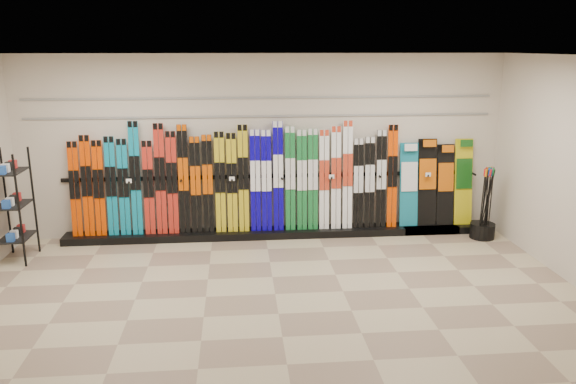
{
  "coord_description": "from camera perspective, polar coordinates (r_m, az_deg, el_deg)",
  "views": [
    {
      "loc": [
        -0.46,
        -6.67,
        3.11
      ],
      "look_at": [
        0.26,
        1.0,
        1.1
      ],
      "focal_mm": 35.0,
      "sensor_mm": 36.0,
      "label": 1
    }
  ],
  "objects": [
    {
      "name": "ski_poles",
      "position": [
        9.76,
        19.49,
        -1.08
      ],
      "size": [
        0.25,
        0.32,
        1.18
      ],
      "color": "black",
      "rests_on": "pole_bin"
    },
    {
      "name": "skis",
      "position": [
        9.23,
        -5.05,
        1.05
      ],
      "size": [
        5.36,
        0.18,
        1.84
      ],
      "color": "#E43D00",
      "rests_on": "ski_rack_base"
    },
    {
      "name": "slatwall_rail_0",
      "position": [
        9.23,
        -2.49,
        7.7
      ],
      "size": [
        7.6,
        0.02,
        0.03
      ],
      "primitive_type": "cube",
      "color": "gray",
      "rests_on": "back_wall"
    },
    {
      "name": "ceiling",
      "position": [
        6.69,
        -1.46,
        13.68
      ],
      "size": [
        8.0,
        8.0,
        0.0
      ],
      "primitive_type": "plane",
      "rotation": [
        3.14,
        0.0,
        0.0
      ],
      "color": "silver",
      "rests_on": "back_wall"
    },
    {
      "name": "snowboards",
      "position": [
        9.9,
        14.81,
        0.85
      ],
      "size": [
        1.27,
        0.23,
        1.48
      ],
      "color": "#14728C",
      "rests_on": "ski_rack_base"
    },
    {
      "name": "ski_rack_base",
      "position": [
        9.48,
        -0.94,
        -4.15
      ],
      "size": [
        8.0,
        0.4,
        0.12
      ],
      "primitive_type": "cube",
      "color": "black",
      "rests_on": "floor"
    },
    {
      "name": "back_wall",
      "position": [
        9.32,
        -2.46,
        4.66
      ],
      "size": [
        8.0,
        0.0,
        8.0
      ],
      "primitive_type": "plane",
      "rotation": [
        1.57,
        0.0,
        0.0
      ],
      "color": "beige",
      "rests_on": "floor"
    },
    {
      "name": "accessory_rack",
      "position": [
        9.18,
        -26.17,
        -1.31
      ],
      "size": [
        0.4,
        0.6,
        1.66
      ],
      "primitive_type": "cube",
      "color": "black",
      "rests_on": "floor"
    },
    {
      "name": "pole_bin",
      "position": [
        9.92,
        19.12,
        -3.73
      ],
      "size": [
        0.41,
        0.41,
        0.25
      ],
      "primitive_type": "cylinder",
      "color": "black",
      "rests_on": "floor"
    },
    {
      "name": "floor",
      "position": [
        7.37,
        -1.31,
        -10.32
      ],
      "size": [
        8.0,
        8.0,
        0.0
      ],
      "primitive_type": "plane",
      "color": "gray",
      "rests_on": "ground"
    },
    {
      "name": "slatwall_rail_1",
      "position": [
        9.2,
        -2.51,
        9.55
      ],
      "size": [
        7.6,
        0.02,
        0.03
      ],
      "primitive_type": "cube",
      "color": "gray",
      "rests_on": "back_wall"
    }
  ]
}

